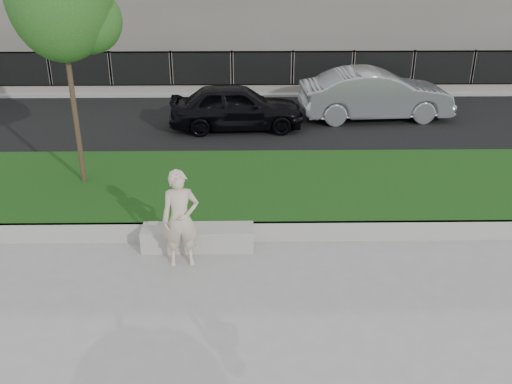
{
  "coord_description": "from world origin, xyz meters",
  "views": [
    {
      "loc": [
        -0.04,
        -8.64,
        5.47
      ],
      "look_at": [
        0.11,
        1.2,
        0.97
      ],
      "focal_mm": 40.0,
      "sensor_mm": 36.0,
      "label": 1
    }
  ],
  "objects_px": {
    "stone_bench": "(198,238)",
    "man": "(181,219)",
    "car_dark": "(237,107)",
    "car_silver": "(376,94)",
    "book": "(153,223)"
  },
  "relations": [
    {
      "from": "book",
      "to": "car_silver",
      "type": "bearing_deg",
      "value": 52.54
    },
    {
      "from": "man",
      "to": "car_silver",
      "type": "bearing_deg",
      "value": 49.41
    },
    {
      "from": "man",
      "to": "book",
      "type": "xyz_separation_m",
      "value": [
        -0.62,
        0.71,
        -0.46
      ]
    },
    {
      "from": "stone_bench",
      "to": "book",
      "type": "bearing_deg",
      "value": 169.41
    },
    {
      "from": "stone_bench",
      "to": "man",
      "type": "bearing_deg",
      "value": -113.06
    },
    {
      "from": "car_dark",
      "to": "car_silver",
      "type": "height_order",
      "value": "car_silver"
    },
    {
      "from": "stone_bench",
      "to": "man",
      "type": "distance_m",
      "value": 0.91
    },
    {
      "from": "man",
      "to": "car_silver",
      "type": "distance_m",
      "value": 10.1
    },
    {
      "from": "man",
      "to": "car_dark",
      "type": "height_order",
      "value": "man"
    },
    {
      "from": "stone_bench",
      "to": "car_dark",
      "type": "height_order",
      "value": "car_dark"
    },
    {
      "from": "car_dark",
      "to": "car_silver",
      "type": "bearing_deg",
      "value": -79.51
    },
    {
      "from": "stone_bench",
      "to": "man",
      "type": "xyz_separation_m",
      "value": [
        -0.23,
        -0.55,
        0.68
      ]
    },
    {
      "from": "book",
      "to": "car_dark",
      "type": "xyz_separation_m",
      "value": [
        1.48,
        6.94,
        0.28
      ]
    },
    {
      "from": "stone_bench",
      "to": "car_dark",
      "type": "xyz_separation_m",
      "value": [
        0.63,
        7.1,
        0.51
      ]
    },
    {
      "from": "stone_bench",
      "to": "book",
      "type": "relative_size",
      "value": 10.56
    }
  ]
}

